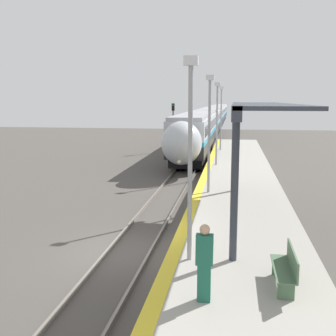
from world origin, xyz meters
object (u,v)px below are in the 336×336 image
at_px(lamppost_mid, 209,126).
at_px(railway_signal, 173,122).
at_px(train, 213,117).
at_px(platform_bench, 287,267).
at_px(person_waiting, 204,262).
at_px(lamppost_far, 217,118).
at_px(lamppost_near, 190,146).
at_px(lamppost_farthest, 221,114).

bearing_deg(lamppost_mid, railway_signal, 102.36).
bearing_deg(train, lamppost_mid, -87.42).
distance_m(platform_bench, railway_signal, 32.55).
xyz_separation_m(railway_signal, lamppost_mid, (4.83, -22.02, 1.06)).
height_order(platform_bench, person_waiting, person_waiting).
distance_m(platform_bench, lamppost_mid, 10.30).
bearing_deg(lamppost_far, person_waiting, -88.33).
bearing_deg(person_waiting, platform_bench, 27.81).
relative_size(lamppost_mid, lamppost_far, 1.00).
relative_size(person_waiting, railway_signal, 0.36).
xyz_separation_m(lamppost_near, lamppost_far, (0.00, 16.69, 0.00)).
relative_size(train, railway_signal, 18.54).
bearing_deg(lamppost_far, railway_signal, 109.44).
relative_size(train, lamppost_near, 16.52).
relative_size(platform_bench, lamppost_mid, 0.32).
height_order(railway_signal, lamppost_mid, lamppost_mid).
xyz_separation_m(person_waiting, lamppost_near, (-0.55, 2.30, 2.17)).
distance_m(lamppost_far, lamppost_farthest, 8.35).
bearing_deg(lamppost_near, lamppost_farthest, 90.00).
relative_size(train, platform_bench, 51.41).
bearing_deg(lamppost_far, lamppost_near, -90.00).
bearing_deg(lamppost_far, platform_bench, -82.53).
relative_size(person_waiting, lamppost_farthest, 0.32).
distance_m(lamppost_mid, lamppost_farthest, 16.69).
bearing_deg(railway_signal, lamppost_far, -70.56).
bearing_deg(lamppost_mid, train, 92.58).
bearing_deg(train, platform_bench, -85.59).
bearing_deg(platform_bench, railway_signal, 102.78).
bearing_deg(train, person_waiting, -87.35).
distance_m(platform_bench, lamppost_far, 18.37).
xyz_separation_m(person_waiting, lamppost_mid, (-0.55, 10.65, 2.17)).
relative_size(railway_signal, lamppost_mid, 0.89).
height_order(platform_bench, lamppost_farthest, lamppost_farthest).
xyz_separation_m(person_waiting, railway_signal, (-5.38, 32.67, 1.11)).
xyz_separation_m(platform_bench, lamppost_far, (-2.37, 18.04, 2.56)).
distance_m(platform_bench, lamppost_farthest, 26.62).
xyz_separation_m(railway_signal, lamppost_near, (4.83, -30.37, 1.06)).
relative_size(person_waiting, lamppost_far, 0.32).
relative_size(lamppost_near, lamppost_mid, 1.00).
xyz_separation_m(lamppost_near, lamppost_farthest, (0.00, 25.04, 0.00)).
xyz_separation_m(train, railway_signal, (-2.55, -28.43, 0.64)).
bearing_deg(railway_signal, lamppost_near, -80.97).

